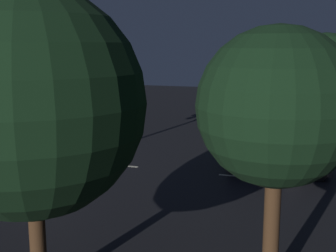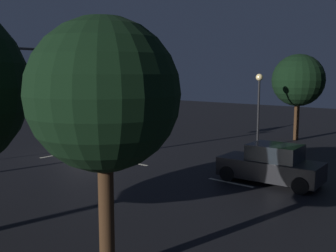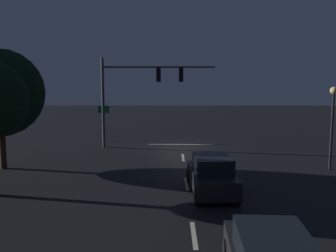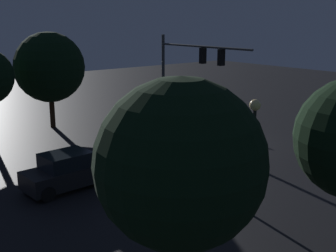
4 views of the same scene
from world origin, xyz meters
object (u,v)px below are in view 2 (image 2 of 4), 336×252
car_approaching (271,165)px  traffic_signal_assembly (39,75)px  tree_right_far (104,96)px  tree_left_near (298,80)px  street_lamp_left_kerb (259,96)px

car_approaching → traffic_signal_assembly: bearing=-69.1°
traffic_signal_assembly → tree_right_far: traffic_signal_assembly is taller
traffic_signal_assembly → tree_right_far: size_ratio=1.39×
tree_left_near → tree_right_far: bearing=10.9°
street_lamp_left_kerb → tree_left_near: size_ratio=0.77×
car_approaching → tree_left_near: bearing=-162.8°
traffic_signal_assembly → car_approaching: size_ratio=1.86×
tree_right_far → street_lamp_left_kerb: bearing=-164.0°
tree_left_near → street_lamp_left_kerb: bearing=-9.2°
street_lamp_left_kerb → tree_right_far: (16.87, 4.84, 0.90)m
car_approaching → street_lamp_left_kerb: bearing=-148.9°
traffic_signal_assembly → car_approaching: traffic_signal_assembly is taller
street_lamp_left_kerb → tree_left_near: 4.59m
traffic_signal_assembly → car_approaching: (-4.18, 10.92, -3.80)m
traffic_signal_assembly → street_lamp_left_kerb: (-11.32, 6.61, -1.29)m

